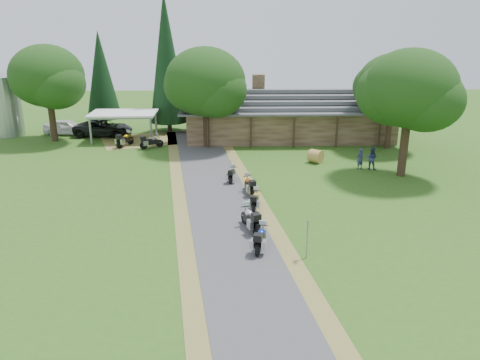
{
  "coord_description": "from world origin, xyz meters",
  "views": [
    {
      "loc": [
        -0.11,
        -22.91,
        10.96
      ],
      "look_at": [
        0.62,
        5.18,
        1.6
      ],
      "focal_mm": 35.0,
      "sensor_mm": 36.0,
      "label": 1
    }
  ],
  "objects_px": {
    "motorcycle_carport_b": "(152,141)",
    "motorcycle_row_e": "(232,174)",
    "silo": "(4,104)",
    "motorcycle_row_b": "(250,218)",
    "carport": "(124,126)",
    "motorcycle_row_c": "(255,199)",
    "car_white_sedan": "(67,125)",
    "motorcycle_carport_a": "(125,139)",
    "hay_bale": "(316,156)",
    "lodge": "(288,113)",
    "motorcycle_row_a": "(261,237)",
    "car_dark_suv": "(103,124)",
    "motorcycle_row_d": "(249,184)"
  },
  "relations": [
    {
      "from": "motorcycle_row_e",
      "to": "motorcycle_carport_b",
      "type": "xyz_separation_m",
      "value": [
        -7.4,
        9.86,
        0.11
      ]
    },
    {
      "from": "motorcycle_row_d",
      "to": "car_dark_suv",
      "type": "bearing_deg",
      "value": 26.41
    },
    {
      "from": "motorcycle_carport_b",
      "to": "motorcycle_row_e",
      "type": "bearing_deg",
      "value": -83.67
    },
    {
      "from": "lodge",
      "to": "hay_bale",
      "type": "distance_m",
      "value": 9.83
    },
    {
      "from": "motorcycle_row_a",
      "to": "motorcycle_row_e",
      "type": "xyz_separation_m",
      "value": [
        -1.34,
        11.01,
        -0.1
      ]
    },
    {
      "from": "car_dark_suv",
      "to": "motorcycle_carport_b",
      "type": "height_order",
      "value": "car_dark_suv"
    },
    {
      "from": "carport",
      "to": "motorcycle_row_c",
      "type": "relative_size",
      "value": 3.49
    },
    {
      "from": "silo",
      "to": "motorcycle_row_b",
      "type": "relative_size",
      "value": 3.1
    },
    {
      "from": "car_white_sedan",
      "to": "motorcycle_row_d",
      "type": "bearing_deg",
      "value": -130.38
    },
    {
      "from": "motorcycle_row_e",
      "to": "motorcycle_row_c",
      "type": "bearing_deg",
      "value": -155.15
    },
    {
      "from": "silo",
      "to": "motorcycle_row_c",
      "type": "xyz_separation_m",
      "value": [
        24.48,
        -21.12,
        -2.64
      ]
    },
    {
      "from": "motorcycle_row_e",
      "to": "motorcycle_carport_b",
      "type": "height_order",
      "value": "motorcycle_carport_b"
    },
    {
      "from": "motorcycle_row_c",
      "to": "motorcycle_carport_b",
      "type": "relative_size",
      "value": 0.91
    },
    {
      "from": "motorcycle_row_c",
      "to": "motorcycle_carport_a",
      "type": "height_order",
      "value": "motorcycle_carport_a"
    },
    {
      "from": "motorcycle_row_c",
      "to": "motorcycle_row_d",
      "type": "bearing_deg",
      "value": 14.88
    },
    {
      "from": "carport",
      "to": "motorcycle_row_b",
      "type": "xyz_separation_m",
      "value": [
        11.48,
        -21.87,
        -0.66
      ]
    },
    {
      "from": "lodge",
      "to": "motorcycle_row_a",
      "type": "height_order",
      "value": "lodge"
    },
    {
      "from": "motorcycle_carport_b",
      "to": "motorcycle_row_c",
      "type": "bearing_deg",
      "value": -90.76
    },
    {
      "from": "lodge",
      "to": "motorcycle_carport_a",
      "type": "xyz_separation_m",
      "value": [
        -15.85,
        -3.65,
        -1.72
      ]
    },
    {
      "from": "motorcycle_row_c",
      "to": "motorcycle_row_e",
      "type": "xyz_separation_m",
      "value": [
        -1.37,
        5.46,
        -0.05
      ]
    },
    {
      "from": "motorcycle_row_c",
      "to": "hay_bale",
      "type": "bearing_deg",
      "value": -18.85
    },
    {
      "from": "carport",
      "to": "motorcycle_row_c",
      "type": "height_order",
      "value": "carport"
    },
    {
      "from": "lodge",
      "to": "motorcycle_row_b",
      "type": "bearing_deg",
      "value": -102.14
    },
    {
      "from": "hay_bale",
      "to": "motorcycle_row_e",
      "type": "bearing_deg",
      "value": -146.1
    },
    {
      "from": "motorcycle_row_b",
      "to": "motorcycle_carport_b",
      "type": "height_order",
      "value": "motorcycle_row_b"
    },
    {
      "from": "car_dark_suv",
      "to": "motorcycle_row_c",
      "type": "relative_size",
      "value": 3.51
    },
    {
      "from": "lodge",
      "to": "hay_bale",
      "type": "height_order",
      "value": "lodge"
    },
    {
      "from": "carport",
      "to": "motorcycle_row_a",
      "type": "bearing_deg",
      "value": -64.79
    },
    {
      "from": "motorcycle_row_c",
      "to": "motorcycle_row_e",
      "type": "relative_size",
      "value": 1.09
    },
    {
      "from": "silo",
      "to": "car_white_sedan",
      "type": "relative_size",
      "value": 1.09
    },
    {
      "from": "motorcycle_row_b",
      "to": "car_white_sedan",
      "type": "bearing_deg",
      "value": 16.49
    },
    {
      "from": "motorcycle_row_e",
      "to": "motorcycle_carport_a",
      "type": "distance_m",
      "value": 14.61
    },
    {
      "from": "silo",
      "to": "motorcycle_carport_b",
      "type": "xyz_separation_m",
      "value": [
        15.7,
        -5.8,
        -2.57
      ]
    },
    {
      "from": "motorcycle_carport_a",
      "to": "car_white_sedan",
      "type": "bearing_deg",
      "value": 79.66
    },
    {
      "from": "motorcycle_row_b",
      "to": "motorcycle_row_d",
      "type": "relative_size",
      "value": 1.08
    },
    {
      "from": "motorcycle_carport_a",
      "to": "motorcycle_carport_b",
      "type": "relative_size",
      "value": 1.05
    },
    {
      "from": "carport",
      "to": "motorcycle_carport_a",
      "type": "xyz_separation_m",
      "value": [
        0.54,
        -2.67,
        -0.66
      ]
    },
    {
      "from": "motorcycle_carport_b",
      "to": "motorcycle_row_d",
      "type": "bearing_deg",
      "value": -86.32
    },
    {
      "from": "lodge",
      "to": "silo",
      "type": "distance_m",
      "value": 28.98
    },
    {
      "from": "motorcycle_row_c",
      "to": "motorcycle_carport_a",
      "type": "relative_size",
      "value": 0.86
    },
    {
      "from": "car_white_sedan",
      "to": "motorcycle_carport_b",
      "type": "xyz_separation_m",
      "value": [
        9.72,
        -6.01,
        -0.31
      ]
    },
    {
      "from": "motorcycle_carport_a",
      "to": "hay_bale",
      "type": "xyz_separation_m",
      "value": [
        17.02,
        -5.92,
        -0.18
      ]
    },
    {
      "from": "car_white_sedan",
      "to": "hay_bale",
      "type": "bearing_deg",
      "value": -109.76
    },
    {
      "from": "motorcycle_row_b",
      "to": "motorcycle_row_d",
      "type": "height_order",
      "value": "motorcycle_row_b"
    },
    {
      "from": "motorcycle_row_c",
      "to": "car_dark_suv",
      "type": "bearing_deg",
      "value": 45.4
    },
    {
      "from": "motorcycle_row_b",
      "to": "hay_bale",
      "type": "bearing_deg",
      "value": -44.55
    },
    {
      "from": "car_dark_suv",
      "to": "motorcycle_row_e",
      "type": "height_order",
      "value": "car_dark_suv"
    },
    {
      "from": "car_white_sedan",
      "to": "motorcycle_row_e",
      "type": "xyz_separation_m",
      "value": [
        17.12,
        -15.87,
        -0.42
      ]
    },
    {
      "from": "car_dark_suv",
      "to": "carport",
      "type": "bearing_deg",
      "value": -121.32
    },
    {
      "from": "carport",
      "to": "motorcycle_row_b",
      "type": "bearing_deg",
      "value": -63.19
    }
  ]
}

